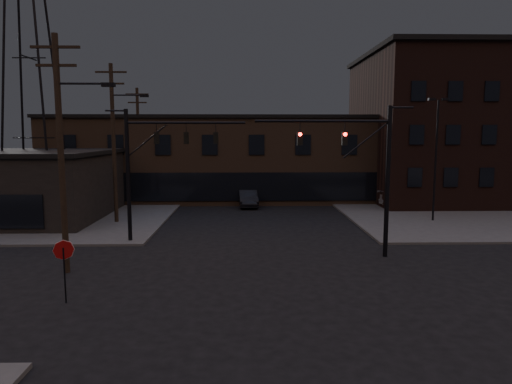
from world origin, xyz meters
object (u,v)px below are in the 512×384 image
at_px(traffic_signal_near, 367,165).
at_px(car_crossing, 248,198).
at_px(parked_car_lot_a, 457,199).
at_px(parked_car_lot_b, 408,198).
at_px(stop_sign, 64,257).
at_px(traffic_signal_far, 149,160).

distance_m(traffic_signal_near, car_crossing, 18.86).
bearing_deg(parked_car_lot_a, parked_car_lot_b, 78.28).
height_order(stop_sign, parked_car_lot_b, stop_sign).
relative_size(parked_car_lot_a, parked_car_lot_b, 0.97).
height_order(stop_sign, parked_car_lot_a, stop_sign).
distance_m(traffic_signal_near, stop_sign, 15.17).
xyz_separation_m(traffic_signal_near, parked_car_lot_a, (11.87, 14.78, -3.93)).
bearing_deg(parked_car_lot_a, car_crossing, 88.88).
relative_size(traffic_signal_near, parked_car_lot_b, 1.55).
bearing_deg(traffic_signal_far, car_crossing, 66.77).
relative_size(traffic_signal_far, parked_car_lot_b, 1.55).
bearing_deg(car_crossing, stop_sign, -110.02).
relative_size(traffic_signal_near, parked_car_lot_a, 1.60).
bearing_deg(traffic_signal_far, traffic_signal_near, -16.17).
bearing_deg(traffic_signal_far, parked_car_lot_a, 25.22).
distance_m(traffic_signal_near, traffic_signal_far, 12.57).
distance_m(stop_sign, parked_car_lot_a, 33.00).
height_order(traffic_signal_near, traffic_signal_far, same).
bearing_deg(parked_car_lot_b, traffic_signal_far, 106.79).
distance_m(traffic_signal_far, stop_sign, 10.55).
xyz_separation_m(stop_sign, parked_car_lot_b, (21.44, 22.55, -0.95)).
bearing_deg(traffic_signal_near, stop_sign, -154.10).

